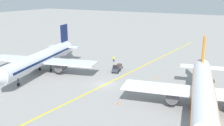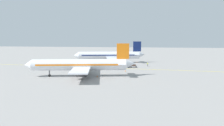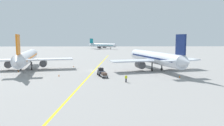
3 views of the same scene
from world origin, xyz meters
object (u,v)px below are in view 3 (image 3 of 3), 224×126
(airplane_adjacent_stand, at_px, (155,58))
(baggage_tug_dark, at_px, (101,72))
(ground_crew_worker, at_px, (126,78))
(traffic_cone_by_wingtip, at_px, (59,75))
(airplane_at_gate, at_px, (27,57))
(baggage_cart_trailing, at_px, (104,75))
(airplane_distant_taxiing, at_px, (102,45))
(traffic_cone_mid_apron, at_px, (180,77))
(traffic_cone_far_edge, at_px, (18,71))
(traffic_cone_near_nose, at_px, (73,66))

(airplane_adjacent_stand, height_order, baggage_tug_dark, airplane_adjacent_stand)
(ground_crew_worker, height_order, traffic_cone_by_wingtip, ground_crew_worker)
(airplane_at_gate, bearing_deg, traffic_cone_by_wingtip, -45.81)
(airplane_adjacent_stand, bearing_deg, baggage_cart_trailing, -140.21)
(baggage_cart_trailing, bearing_deg, ground_crew_worker, -49.83)
(airplane_distant_taxiing, distance_m, baggage_cart_trailing, 148.25)
(airplane_adjacent_stand, relative_size, baggage_tug_dark, 10.73)
(baggage_tug_dark, height_order, traffic_cone_mid_apron, baggage_tug_dark)
(baggage_cart_trailing, relative_size, ground_crew_worker, 1.70)
(baggage_tug_dark, height_order, baggage_cart_trailing, baggage_tug_dark)
(baggage_tug_dark, relative_size, traffic_cone_mid_apron, 5.95)
(airplane_adjacent_stand, xyz_separation_m, ground_crew_worker, (-10.41, -18.50, -2.80))
(baggage_cart_trailing, distance_m, traffic_cone_far_edge, 26.67)
(airplane_adjacent_stand, height_order, airplane_distant_taxiing, airplane_adjacent_stand)
(traffic_cone_by_wingtip, relative_size, traffic_cone_far_edge, 1.00)
(traffic_cone_far_edge, bearing_deg, baggage_cart_trailing, -21.72)
(airplane_distant_taxiing, height_order, traffic_cone_by_wingtip, airplane_distant_taxiing)
(ground_crew_worker, relative_size, traffic_cone_by_wingtip, 3.05)
(traffic_cone_near_nose, height_order, traffic_cone_mid_apron, same)
(baggage_tug_dark, distance_m, traffic_cone_by_wingtip, 10.79)
(traffic_cone_mid_apron, distance_m, traffic_cone_by_wingtip, 30.26)
(traffic_cone_mid_apron, bearing_deg, airplane_at_gate, 159.74)
(baggage_cart_trailing, distance_m, traffic_cone_by_wingtip, 11.77)
(airplane_at_gate, relative_size, airplane_adjacent_stand, 1.00)
(airplane_distant_taxiing, distance_m, traffic_cone_near_nose, 128.09)
(airplane_distant_taxiing, height_order, ground_crew_worker, airplane_distant_taxiing)
(ground_crew_worker, bearing_deg, baggage_cart_trailing, 130.17)
(traffic_cone_mid_apron, bearing_deg, ground_crew_worker, -158.75)
(baggage_tug_dark, relative_size, ground_crew_worker, 1.95)
(baggage_tug_dark, xyz_separation_m, baggage_cart_trailing, (0.80, -3.20, -0.14))
(ground_crew_worker, height_order, traffic_cone_near_nose, ground_crew_worker)
(airplane_distant_taxiing, bearing_deg, baggage_cart_trailing, -88.87)
(baggage_tug_dark, xyz_separation_m, traffic_cone_by_wingtip, (-10.73, -0.89, -0.63))
(traffic_cone_near_nose, bearing_deg, baggage_cart_trailing, -62.73)
(ground_crew_worker, bearing_deg, traffic_cone_far_edge, 152.18)
(airplane_distant_taxiing, distance_m, ground_crew_worker, 154.19)
(airplane_distant_taxiing, distance_m, traffic_cone_by_wingtip, 146.17)
(airplane_at_gate, relative_size, baggage_cart_trailing, 12.34)
(traffic_cone_by_wingtip, bearing_deg, traffic_cone_near_nose, 86.74)
(airplane_adjacent_stand, xyz_separation_m, traffic_cone_near_nose, (-25.78, 7.64, -3.43))
(traffic_cone_mid_apron, bearing_deg, traffic_cone_by_wingtip, 174.80)
(traffic_cone_far_edge, bearing_deg, traffic_cone_near_nose, 36.33)
(airplane_distant_taxiing, xyz_separation_m, baggage_cart_trailing, (2.93, -148.20, -2.58))
(baggage_tug_dark, xyz_separation_m, traffic_cone_mid_apron, (19.40, -3.63, -0.63))
(airplane_adjacent_stand, distance_m, traffic_cone_near_nose, 27.11)
(airplane_at_gate, distance_m, ground_crew_worker, 36.08)
(baggage_tug_dark, distance_m, traffic_cone_mid_apron, 19.75)
(traffic_cone_near_nose, bearing_deg, airplane_adjacent_stand, -16.50)
(baggage_cart_trailing, height_order, traffic_cone_mid_apron, baggage_cart_trailing)
(traffic_cone_mid_apron, height_order, traffic_cone_by_wingtip, same)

